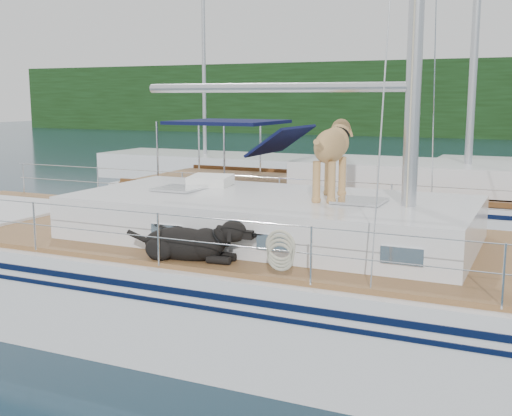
% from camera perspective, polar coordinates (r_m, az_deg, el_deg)
% --- Properties ---
extents(ground, '(120.00, 120.00, 0.00)m').
position_cam_1_polar(ground, '(9.18, -3.41, -9.86)').
color(ground, black).
rests_on(ground, ground).
extents(tree_line, '(90.00, 3.00, 6.00)m').
position_cam_1_polar(tree_line, '(52.78, 20.49, 9.09)').
color(tree_line, black).
rests_on(tree_line, ground).
extents(shore_bank, '(92.00, 1.00, 1.20)m').
position_cam_1_polar(shore_bank, '(54.03, 20.43, 6.54)').
color(shore_bank, '#595147').
rests_on(shore_bank, ground).
extents(main_sailboat, '(12.00, 3.80, 14.01)m').
position_cam_1_polar(main_sailboat, '(8.93, -2.87, -5.84)').
color(main_sailboat, silver).
rests_on(main_sailboat, ground).
extents(neighbor_sailboat, '(11.00, 3.50, 13.30)m').
position_cam_1_polar(neighbor_sailboat, '(14.66, 9.18, 0.00)').
color(neighbor_sailboat, silver).
rests_on(neighbor_sailboat, ground).
extents(bg_boat_west, '(8.00, 3.00, 11.65)m').
position_cam_1_polar(bg_boat_west, '(24.91, -4.53, 3.67)').
color(bg_boat_west, silver).
rests_on(bg_boat_west, ground).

